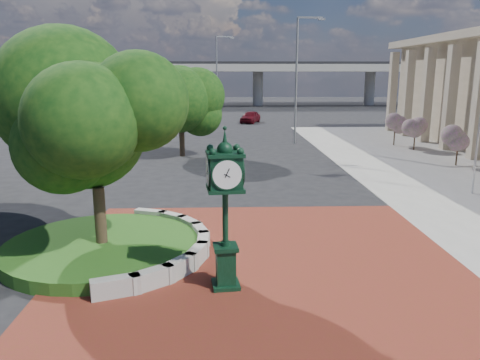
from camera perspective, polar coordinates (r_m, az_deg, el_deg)
name	(u,v)px	position (r m, az deg, el deg)	size (l,w,h in m)	color
ground	(259,252)	(15.25, 2.36, -8.72)	(200.00, 200.00, 0.00)	black
plaza	(262,263)	(14.32, 2.67, -10.11)	(12.00, 12.00, 0.04)	brown
planter_wall	(175,245)	(15.19, -7.96, -7.83)	(2.96, 6.77, 0.54)	#9E9B93
grass_bed	(102,248)	(15.62, -16.43, -7.93)	(6.10, 6.10, 0.40)	#164C15
overpass	(228,68)	(84.14, -1.43, 13.51)	(90.00, 12.00, 7.50)	#9E9B93
tree_planter	(95,137)	(14.78, -17.29, 4.97)	(5.20, 5.20, 6.33)	#38281C
tree_street	(181,109)	(32.35, -7.19, 8.58)	(4.40, 4.40, 5.45)	#38281C
post_clock	(225,203)	(12.04, -1.81, -2.86)	(0.98, 0.98, 4.27)	black
parked_car	(250,117)	(54.60, 1.27, 7.70)	(1.61, 4.01, 1.36)	#4F0B13
street_lamp_near	(299,71)	(38.30, 7.26, 13.06)	(2.22, 0.31, 9.89)	slate
street_lamp_far	(219,73)	(54.86, -2.62, 12.96)	(2.09, 0.96, 9.71)	slate
shrub_near	(458,140)	(31.71, 25.07, 4.39)	(1.20, 1.20, 2.20)	#38281C
shrub_mid	(415,129)	(37.08, 20.59, 5.85)	(1.20, 1.20, 2.20)	#38281C
shrub_far	(395,126)	(38.95, 18.39, 6.31)	(1.20, 1.20, 2.20)	#38281C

